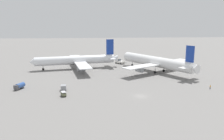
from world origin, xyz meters
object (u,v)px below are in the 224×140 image
at_px(airliner_at_gate_left, 76,60).
at_px(airliner_being_pushed, 156,62).
at_px(gse_baggage_cart_trailing, 64,94).
at_px(ground_crew_wing_walker_right, 210,87).
at_px(pushback_tug, 120,62).
at_px(gse_fuel_bowser_stubby, 19,86).
at_px(gse_container_dolly_flat, 64,88).

relative_size(airliner_at_gate_left, airliner_being_pushed, 1.09).
relative_size(gse_baggage_cart_trailing, ground_crew_wing_walker_right, 1.88).
relative_size(pushback_tug, gse_fuel_bowser_stubby, 1.66).
height_order(airliner_being_pushed, ground_crew_wing_walker_right, airliner_being_pushed).
xyz_separation_m(airliner_at_gate_left, airliner_being_pushed, (43.34, -11.92, 0.47)).
xyz_separation_m(gse_fuel_bowser_stubby, ground_crew_wing_walker_right, (77.02, -6.23, -0.48)).
distance_m(pushback_tug, gse_baggage_cart_trailing, 70.40).
xyz_separation_m(pushback_tug, gse_baggage_cart_trailing, (-28.28, -64.47, -0.43)).
distance_m(gse_baggage_cart_trailing, ground_crew_wing_walker_right, 58.31).
distance_m(pushback_tug, gse_container_dolly_flat, 64.17).
bearing_deg(airliner_being_pushed, gse_baggage_cart_trailing, -139.32).
distance_m(airliner_being_pushed, gse_container_dolly_flat, 55.48).
height_order(gse_fuel_bowser_stubby, ground_crew_wing_walker_right, gse_fuel_bowser_stubby).
xyz_separation_m(airliner_being_pushed, gse_container_dolly_flat, (-45.66, -31.22, -4.20)).
relative_size(airliner_being_pushed, gse_baggage_cart_trailing, 14.89).
height_order(pushback_tug, gse_baggage_cart_trailing, pushback_tug).
xyz_separation_m(airliner_being_pushed, gse_fuel_bowser_stubby, (-63.69, -27.91, -4.04)).
xyz_separation_m(airliner_at_gate_left, ground_crew_wing_walker_right, (56.67, -46.06, -4.04)).
distance_m(gse_container_dolly_flat, ground_crew_wing_walker_right, 59.07).
distance_m(airliner_being_pushed, ground_crew_wing_walker_right, 36.93).
bearing_deg(airliner_at_gate_left, ground_crew_wing_walker_right, -39.11).
relative_size(pushback_tug, ground_crew_wing_walker_right, 5.28).
bearing_deg(ground_crew_wing_walker_right, gse_fuel_bowser_stubby, 175.37).
height_order(airliner_at_gate_left, gse_fuel_bowser_stubby, airliner_at_gate_left).
bearing_deg(ground_crew_wing_walker_right, airliner_at_gate_left, 140.89).
bearing_deg(gse_fuel_bowser_stubby, gse_container_dolly_flat, -10.41).
height_order(gse_baggage_cart_trailing, gse_fuel_bowser_stubby, gse_fuel_bowser_stubby).
xyz_separation_m(pushback_tug, ground_crew_wing_walker_right, (29.86, -60.10, -0.44)).
xyz_separation_m(airliner_at_gate_left, pushback_tug, (26.81, 14.04, -3.61)).
bearing_deg(gse_baggage_cart_trailing, airliner_being_pushed, 40.68).
xyz_separation_m(gse_fuel_bowser_stubby, gse_container_dolly_flat, (18.03, -3.31, -0.16)).
xyz_separation_m(airliner_being_pushed, pushback_tug, (-16.53, 25.95, -4.08)).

